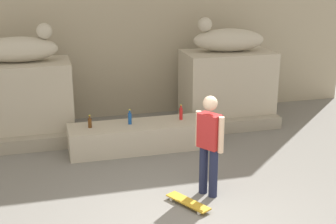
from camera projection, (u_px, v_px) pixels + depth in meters
pedestal_left at (23, 101)px, 10.06m from camera, size 2.02×1.14×1.66m
pedestal_right at (227, 87)px, 11.18m from camera, size 2.02×1.14×1.66m
statue_reclining_left at (19, 48)px, 9.73m from camera, size 1.62×0.63×0.78m
statue_reclining_right at (227, 39)px, 10.84m from camera, size 1.67×0.81×0.78m
ledge_block at (142, 136)px, 9.70m from camera, size 2.90×0.81×0.53m
skater at (209, 142)px, 7.61m from camera, size 0.36×0.47×1.67m
skateboard at (188, 202)px, 7.50m from camera, size 0.56×0.80×0.08m
bottle_blue at (130, 118)px, 9.57m from camera, size 0.07×0.07×0.30m
bottle_red at (181, 113)px, 9.84m from camera, size 0.07×0.07×0.31m
bottle_brown at (90, 123)px, 9.37m from camera, size 0.07×0.07×0.26m
stair_step at (136, 133)px, 10.28m from camera, size 6.57×0.50×0.27m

